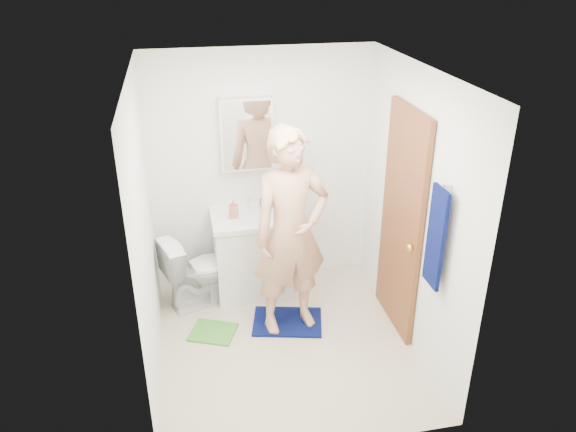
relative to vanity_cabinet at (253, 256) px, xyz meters
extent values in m
cube|color=beige|center=(0.15, -0.91, -0.41)|extent=(2.20, 2.40, 0.02)
cube|color=white|center=(0.15, -0.91, 2.01)|extent=(2.20, 2.40, 0.02)
cube|color=white|center=(0.15, 0.30, 0.80)|extent=(2.20, 0.02, 2.40)
cube|color=white|center=(0.15, -2.12, 0.80)|extent=(2.20, 0.02, 2.40)
cube|color=white|center=(-0.96, -0.91, 0.80)|extent=(0.02, 2.40, 2.40)
cube|color=white|center=(1.26, -0.91, 0.80)|extent=(0.02, 2.40, 2.40)
cube|color=white|center=(0.00, 0.00, 0.00)|extent=(0.75, 0.55, 0.80)
cube|color=white|center=(0.00, 0.00, 0.43)|extent=(0.79, 0.59, 0.05)
cylinder|color=white|center=(0.00, 0.00, 0.44)|extent=(0.40, 0.40, 0.03)
cylinder|color=silver|center=(0.00, 0.18, 0.51)|extent=(0.03, 0.03, 0.12)
cube|color=white|center=(0.00, 0.22, 1.20)|extent=(0.50, 0.12, 0.70)
cube|color=white|center=(0.00, 0.16, 1.20)|extent=(0.46, 0.01, 0.66)
cube|color=brown|center=(1.22, -0.76, 0.62)|extent=(0.05, 0.80, 2.05)
sphere|color=gold|center=(1.18, -1.08, 0.55)|extent=(0.07, 0.07, 0.07)
cube|color=#08114C|center=(1.18, -1.48, 0.85)|extent=(0.03, 0.24, 0.80)
cylinder|color=silver|center=(1.22, -1.48, 1.27)|extent=(0.06, 0.02, 0.02)
imported|color=white|center=(-0.54, -0.12, -0.03)|extent=(0.82, 0.63, 0.74)
cube|color=#08114C|center=(0.23, -0.63, -0.39)|extent=(0.73, 0.59, 0.02)
cube|color=green|center=(-0.48, -0.65, -0.39)|extent=(0.49, 0.46, 0.02)
imported|color=#C7645D|center=(-0.18, -0.01, 0.54)|extent=(0.10, 0.10, 0.19)
imported|color=#773D88|center=(0.16, 0.14, 0.50)|extent=(0.17, 0.17, 0.10)
imported|color=tan|center=(0.25, -0.67, 0.57)|extent=(0.77, 0.58, 1.90)
camera|label=1|loc=(-0.63, -4.88, 2.80)|focal=35.00mm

